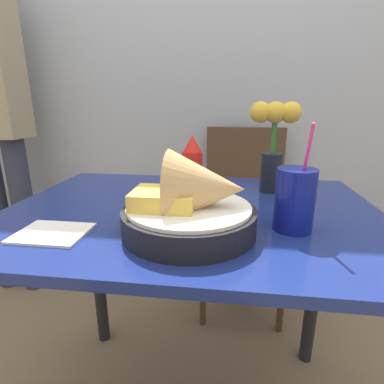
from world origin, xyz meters
name	(u,v)px	position (x,y,z in m)	size (l,w,h in m)	color
wall_window	(215,48)	(0.00, 0.92, 1.30)	(7.00, 0.06, 2.60)	#9EA8B7
dining_table	(192,250)	(0.00, 0.00, 0.63)	(1.00, 0.72, 0.76)	navy
chair_far_window	(243,202)	(0.17, 0.73, 0.54)	(0.40, 0.40, 0.91)	#473323
food_basket	(195,205)	(0.03, -0.15, 0.82)	(0.29, 0.29, 0.18)	black
ketchup_bottle	(192,170)	(-0.01, 0.07, 0.85)	(0.06, 0.06, 0.19)	red
drink_cup	(295,202)	(0.24, -0.11, 0.82)	(0.09, 0.09, 0.24)	navy
flower_vase	(274,137)	(0.23, 0.19, 0.93)	(0.15, 0.06, 0.28)	black
napkin	(52,233)	(-0.28, -0.21, 0.76)	(0.15, 0.12, 0.01)	white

